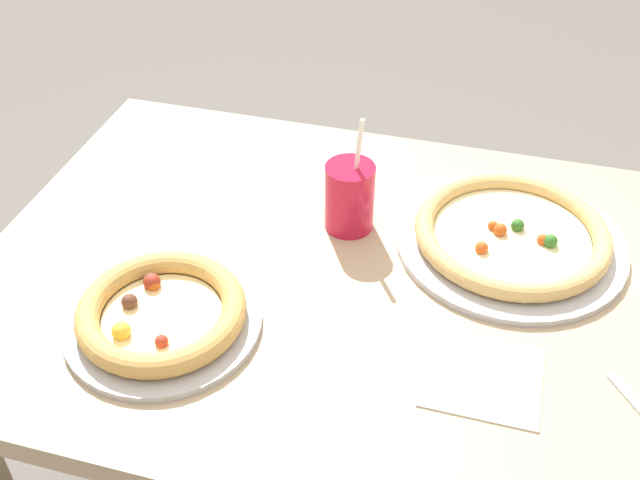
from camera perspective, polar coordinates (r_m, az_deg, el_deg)
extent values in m
cube|color=tan|center=(1.22, 2.73, -3.36)|extent=(1.21, 0.85, 0.04)
cylinder|color=#89765B|center=(1.85, -11.14, -1.89)|extent=(0.07, 0.07, 0.71)
cylinder|color=#89765B|center=(1.75, 22.24, -7.84)|extent=(0.07, 0.07, 0.71)
cylinder|color=#B7B7BC|center=(1.14, -11.65, -6.07)|extent=(0.29, 0.29, 0.01)
cylinder|color=#EFD68C|center=(1.14, -11.72, -5.68)|extent=(0.18, 0.18, 0.01)
torus|color=tan|center=(1.13, -11.81, -5.22)|extent=(0.25, 0.25, 0.04)
sphere|color=brown|center=(1.18, -12.56, -2.98)|extent=(0.02, 0.02, 0.02)
sphere|color=maroon|center=(1.09, -11.79, -7.45)|extent=(0.02, 0.02, 0.02)
sphere|color=gold|center=(1.11, -14.68, -6.62)|extent=(0.03, 0.03, 0.03)
sphere|color=brown|center=(1.15, -14.10, -4.51)|extent=(0.02, 0.02, 0.02)
sphere|color=#BF4C19|center=(1.17, -12.40, -3.27)|extent=(0.02, 0.02, 0.02)
sphere|color=maroon|center=(1.18, -12.48, -3.09)|extent=(0.03, 0.03, 0.03)
cylinder|color=#B7B7BC|center=(1.29, 14.05, -0.19)|extent=(0.38, 0.38, 0.01)
cylinder|color=beige|center=(1.29, 14.13, 0.19)|extent=(0.26, 0.26, 0.01)
torus|color=tan|center=(1.28, 14.20, 0.54)|extent=(0.32, 0.32, 0.03)
sphere|color=#2D6623|center=(1.28, 16.89, -0.09)|extent=(0.02, 0.02, 0.02)
sphere|color=#BF4C19|center=(1.28, 16.35, 0.02)|extent=(0.02, 0.02, 0.02)
sphere|color=#BF4C19|center=(1.29, 12.84, 1.06)|extent=(0.02, 0.02, 0.02)
sphere|color=#BF4C19|center=(1.28, 13.35, 0.74)|extent=(0.02, 0.02, 0.02)
sphere|color=#BF4C19|center=(1.24, 12.03, -0.59)|extent=(0.02, 0.02, 0.02)
sphere|color=#2D6623|center=(1.30, 14.60, 1.07)|extent=(0.02, 0.02, 0.02)
cylinder|color=red|center=(1.27, 2.22, 3.24)|extent=(0.08, 0.08, 0.12)
cylinder|color=white|center=(1.21, 2.92, 6.87)|extent=(0.02, 0.01, 0.11)
cube|color=white|center=(1.08, 12.08, -10.05)|extent=(0.16, 0.14, 0.00)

